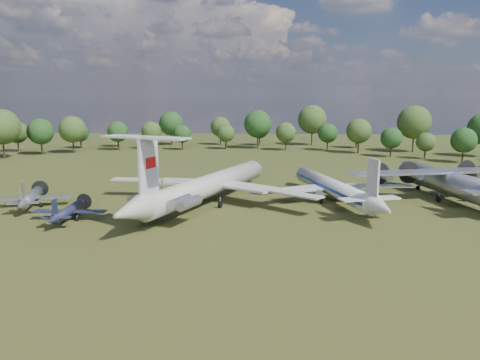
# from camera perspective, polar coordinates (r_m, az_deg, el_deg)

# --- Properties ---
(ground) EXTENTS (300.00, 300.00, 0.00)m
(ground) POSITION_cam_1_polar(r_m,az_deg,el_deg) (78.77, -5.23, -3.26)
(ground) COLOR #233A13
(ground) RESTS_ON ground
(il62_airliner) EXTENTS (55.78, 62.75, 5.10)m
(il62_airliner) POSITION_cam_1_polar(r_m,az_deg,el_deg) (80.30, -3.70, -1.12)
(il62_airliner) COLOR silver
(il62_airliner) RESTS_ON ground
(tu104_jet) EXTENTS (40.31, 47.00, 4.00)m
(tu104_jet) POSITION_cam_1_polar(r_m,az_deg,el_deg) (83.28, 11.19, -1.26)
(tu104_jet) COLOR silver
(tu104_jet) RESTS_ON ground
(an12_transport) EXTENTS (44.50, 47.54, 5.26)m
(an12_transport) POSITION_cam_1_polar(r_m,az_deg,el_deg) (90.48, 24.13, -0.65)
(an12_transport) COLOR #A9ADB2
(an12_transport) RESTS_ON ground
(small_prop_west) EXTENTS (11.29, 15.05, 2.15)m
(small_prop_west) POSITION_cam_1_polar(r_m,az_deg,el_deg) (74.38, -20.16, -3.83)
(small_prop_west) COLOR black
(small_prop_west) RESTS_ON ground
(small_prop_northwest) EXTENTS (16.72, 19.84, 2.50)m
(small_prop_northwest) POSITION_cam_1_polar(r_m,az_deg,el_deg) (85.48, -24.11, -2.20)
(small_prop_northwest) COLOR #929499
(small_prop_northwest) RESTS_ON ground
(person_on_il62) EXTENTS (0.69, 0.58, 1.60)m
(person_on_il62) POSITION_cam_1_polar(r_m,az_deg,el_deg) (67.67, -9.45, -0.51)
(person_on_il62) COLOR olive
(person_on_il62) RESTS_ON il62_airliner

